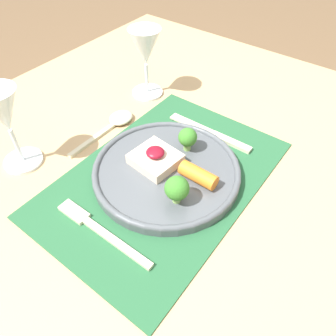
% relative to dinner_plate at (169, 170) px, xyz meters
% --- Properties ---
extents(ground_plane, '(8.00, 8.00, 0.00)m').
position_rel_dinner_plate_xyz_m(ground_plane, '(-0.01, 0.00, -0.79)').
color(ground_plane, brown).
extents(dining_table, '(1.19, 1.07, 0.77)m').
position_rel_dinner_plate_xyz_m(dining_table, '(-0.01, 0.00, -0.12)').
color(dining_table, tan).
rests_on(dining_table, ground_plane).
extents(placemat, '(0.46, 0.31, 0.00)m').
position_rel_dinner_plate_xyz_m(placemat, '(-0.01, 0.00, -0.02)').
color(placemat, '#235633').
rests_on(placemat, dining_table).
extents(dinner_plate, '(0.27, 0.27, 0.07)m').
position_rel_dinner_plate_xyz_m(dinner_plate, '(0.00, 0.00, 0.00)').
color(dinner_plate, '#4C5156').
rests_on(dinner_plate, placemat).
extents(fork, '(0.02, 0.19, 0.01)m').
position_rel_dinner_plate_xyz_m(fork, '(-0.17, 0.02, -0.01)').
color(fork, beige).
rests_on(fork, placemat).
extents(knife, '(0.02, 0.19, 0.01)m').
position_rel_dinner_plate_xyz_m(knife, '(0.15, -0.01, -0.01)').
color(knife, beige).
rests_on(knife, placemat).
extents(spoon, '(0.18, 0.05, 0.02)m').
position_rel_dinner_plate_xyz_m(spoon, '(0.06, 0.19, -0.01)').
color(spoon, beige).
rests_on(spoon, dining_table).
extents(wine_glass_near, '(0.07, 0.07, 0.16)m').
position_rel_dinner_plate_xyz_m(wine_glass_near, '(0.19, 0.21, 0.09)').
color(wine_glass_near, white).
rests_on(wine_glass_near, dining_table).
extents(wine_glass_far, '(0.07, 0.07, 0.16)m').
position_rel_dinner_plate_xyz_m(wine_glass_far, '(-0.14, 0.25, 0.09)').
color(wine_glass_far, white).
rests_on(wine_glass_far, dining_table).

